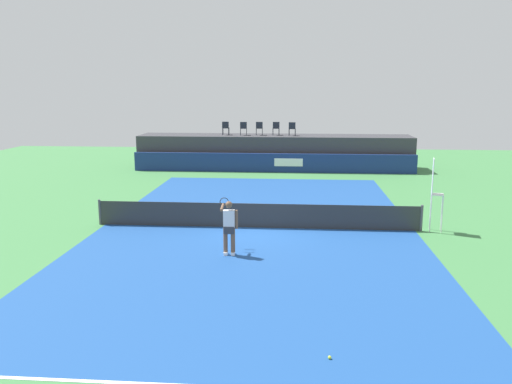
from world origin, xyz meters
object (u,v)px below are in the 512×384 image
(net_post_far, at_px, (421,218))
(spectator_chair_far_right, at_px, (292,128))
(net_post_near, at_px, (100,212))
(tennis_player, at_px, (229,226))
(umpire_chair, at_px, (435,190))
(spectator_chair_left, at_px, (243,128))
(spectator_chair_center, at_px, (259,128))
(spectator_chair_right, at_px, (276,128))
(spectator_chair_far_left, at_px, (226,127))
(tennis_ball, at_px, (330,357))

(net_post_far, bearing_deg, spectator_chair_far_right, 108.48)
(net_post_near, height_order, tennis_player, tennis_player)
(umpire_chair, bearing_deg, spectator_chair_left, 119.86)
(spectator_chair_center, distance_m, spectator_chair_right, 1.11)
(spectator_chair_far_left, height_order, net_post_near, spectator_chair_far_left)
(spectator_chair_far_right, xyz_separation_m, net_post_near, (-7.37, -15.05, -2.19))
(spectator_chair_far_right, distance_m, umpire_chair, 16.03)
(umpire_chair, distance_m, tennis_player, 8.03)
(spectator_chair_left, relative_size, tennis_ball, 13.06)
(spectator_chair_left, bearing_deg, spectator_chair_far_left, 171.56)
(spectator_chair_far_left, distance_m, spectator_chair_far_right, 4.45)
(spectator_chair_far_right, bearing_deg, spectator_chair_left, 178.63)
(spectator_chair_far_left, bearing_deg, net_post_far, -58.25)
(spectator_chair_center, height_order, spectator_chair_far_right, same)
(spectator_chair_right, distance_m, spectator_chair_far_right, 1.10)
(spectator_chair_left, distance_m, tennis_player, 18.62)
(spectator_chair_far_right, height_order, tennis_player, spectator_chair_far_right)
(spectator_chair_center, distance_m, umpire_chair, 17.08)
(spectator_chair_far_left, bearing_deg, spectator_chair_right, 0.12)
(spectator_chair_right, xyz_separation_m, tennis_ball, (2.11, -25.11, -2.66))
(spectator_chair_center, relative_size, tennis_ball, 13.06)
(net_post_far, height_order, tennis_ball, net_post_far)
(spectator_chair_far_left, xyz_separation_m, umpire_chair, (9.89, -15.29, -1.11))
(spectator_chair_right, height_order, umpire_chair, spectator_chair_right)
(spectator_chair_center, bearing_deg, spectator_chair_far_left, 178.79)
(tennis_ball, bearing_deg, spectator_chair_center, 97.33)
(tennis_ball, bearing_deg, spectator_chair_right, 94.81)
(spectator_chair_right, bearing_deg, net_post_far, -68.28)
(spectator_chair_left, height_order, net_post_far, spectator_chair_left)
(net_post_far, bearing_deg, spectator_chair_center, 115.30)
(net_post_far, xyz_separation_m, tennis_ball, (-3.99, -9.79, -0.46))
(spectator_chair_far_left, xyz_separation_m, net_post_far, (9.47, -15.31, -2.19))
(umpire_chair, height_order, net_post_near, umpire_chair)
(spectator_chair_far_right, xyz_separation_m, tennis_ball, (1.04, -24.85, -2.66))
(tennis_ball, bearing_deg, net_post_near, 130.66)
(umpire_chair, xyz_separation_m, net_post_near, (-12.82, -0.02, -1.09))
(tennis_player, bearing_deg, umpire_chair, 24.96)
(net_post_far, bearing_deg, spectator_chair_right, 111.72)
(spectator_chair_right, height_order, net_post_far, spectator_chair_right)
(spectator_chair_far_left, bearing_deg, spectator_chair_far_right, -3.32)
(spectator_chair_left, relative_size, net_post_far, 0.89)
(spectator_chair_far_right, height_order, net_post_far, spectator_chair_far_right)
(spectator_chair_far_left, relative_size, spectator_chair_left, 1.00)
(net_post_near, bearing_deg, net_post_far, 0.00)
(spectator_chair_center, xyz_separation_m, spectator_chair_far_right, (2.18, -0.21, 0.00))
(net_post_near, distance_m, net_post_far, 12.40)
(net_post_far, relative_size, tennis_ball, 14.71)
(spectator_chair_left, height_order, spectator_chair_center, same)
(spectator_chair_left, xyz_separation_m, net_post_far, (8.26, -15.13, -2.19))
(net_post_near, xyz_separation_m, net_post_far, (12.40, 0.00, 0.00))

